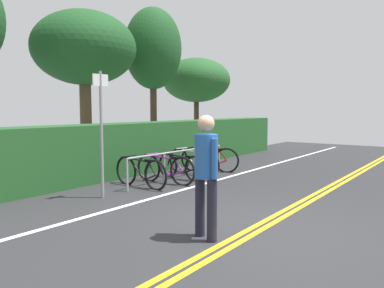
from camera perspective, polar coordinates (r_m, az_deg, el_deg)
ground_plane at (r=6.00m, az=8.78°, el=-12.89°), size 30.82×11.42×0.05m
centre_line_yellow_inner at (r=5.96m, az=9.48°, el=-12.76°), size 27.74×0.10×0.00m
centre_line_yellow_outer at (r=6.02m, az=8.09°, el=-12.53°), size 27.74×0.10×0.00m
bike_lane_stripe_white at (r=7.52m, az=-9.72°, el=-8.95°), size 27.74×0.12×0.00m
bike_rack at (r=10.10m, az=-1.79°, el=-2.08°), size 3.88×0.05×0.75m
bicycle_0 at (r=9.17m, az=-7.62°, el=-4.15°), size 0.46×1.74×0.74m
bicycle_1 at (r=9.57m, az=-3.97°, el=-3.71°), size 0.46×1.77×0.75m
bicycle_2 at (r=10.12m, az=-1.63°, el=-3.34°), size 0.46×1.63×0.70m
bicycle_3 at (r=10.79m, az=0.21°, el=-2.66°), size 0.46×1.81×0.75m
bicycle_4 at (r=11.33m, az=2.62°, el=-2.28°), size 0.65×1.69×0.76m
pedestrian at (r=5.40m, az=2.07°, el=-3.53°), size 0.32×0.46×1.75m
sign_post_near at (r=8.07m, az=-13.24°, el=2.98°), size 0.36×0.06×2.59m
hedge_backdrop at (r=12.31m, az=-3.84°, el=0.01°), size 12.83×1.05×1.43m
tree_mid at (r=12.21m, az=-15.61°, el=13.32°), size 3.07×3.07×4.71m
tree_far_right at (r=13.97m, az=-5.78°, el=13.70°), size 2.00×2.00×5.34m
tree_extra at (r=16.51m, az=0.66°, el=9.35°), size 2.85×2.85×3.96m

